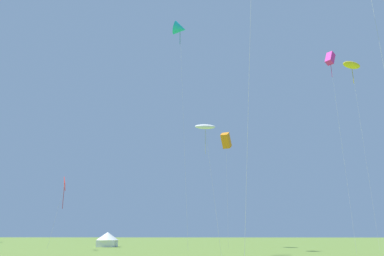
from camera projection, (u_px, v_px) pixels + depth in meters
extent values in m
cube|color=red|center=(65.00, 184.00, 51.99)|extent=(0.87, 1.91, 2.04)
cylinder|color=maroon|center=(63.00, 198.00, 51.45)|extent=(0.06, 0.06, 2.91)
cylinder|color=#B2B2B7|center=(56.00, 216.00, 50.01)|extent=(0.93, 1.66, 8.85)
cube|color=orange|center=(226.00, 141.00, 63.40)|extent=(2.04, 2.69, 2.79)
cylinder|color=#B2B2B7|center=(227.00, 192.00, 60.63)|extent=(0.12, 0.85, 17.40)
ellipsoid|color=white|center=(205.00, 127.00, 42.02)|extent=(2.42, 1.23, 0.75)
cylinder|color=#A4A4A4|center=(205.00, 142.00, 41.53)|extent=(0.05, 0.05, 2.70)
cylinder|color=#B2B2B7|center=(213.00, 187.00, 39.46)|extent=(1.52, 1.35, 13.79)
cone|color=#1EB7CC|center=(180.00, 29.00, 55.09)|extent=(2.24, 2.09, 2.40)
cylinder|color=teal|center=(180.00, 38.00, 54.67)|extent=(0.06, 0.06, 2.02)
cylinder|color=#B2B2B7|center=(184.00, 130.00, 50.32)|extent=(1.37, 0.99, 31.40)
cylinder|color=#B2B2B7|center=(250.00, 22.00, 24.25)|extent=(2.20, 1.86, 30.97)
cube|color=#E02DA3|center=(330.00, 58.00, 48.98)|extent=(1.67, 1.63, 1.89)
cylinder|color=#9D2072|center=(331.00, 69.00, 48.55)|extent=(0.06, 0.06, 2.20)
cylinder|color=#B2B2B7|center=(342.00, 147.00, 44.80)|extent=(0.11, 1.80, 24.39)
ellipsoid|color=yellow|center=(352.00, 65.00, 57.83)|extent=(3.66, 2.76, 1.29)
cylinder|color=#A79518|center=(353.00, 76.00, 57.32)|extent=(0.08, 0.08, 2.42)
cylinder|color=#B2B2B7|center=(365.00, 150.00, 53.53)|extent=(0.12, 1.20, 27.37)
cylinder|color=#B2B2B7|center=(384.00, 69.00, 24.98)|extent=(0.14, 1.71, 25.69)
cube|color=white|center=(107.00, 244.00, 60.97)|extent=(2.90, 2.90, 1.09)
cone|color=white|center=(108.00, 236.00, 61.29)|extent=(3.62, 3.62, 1.27)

